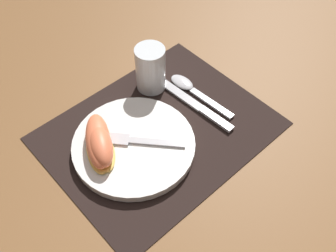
% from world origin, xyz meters
% --- Properties ---
extents(ground_plane, '(3.00, 3.00, 0.00)m').
position_xyz_m(ground_plane, '(0.00, 0.00, 0.00)').
color(ground_plane, brown).
extents(placemat, '(0.44, 0.35, 0.00)m').
position_xyz_m(placemat, '(0.00, 0.00, 0.00)').
color(placemat, black).
rests_on(placemat, ground_plane).
extents(plate, '(0.24, 0.24, 0.02)m').
position_xyz_m(plate, '(-0.07, 0.00, 0.01)').
color(plate, white).
rests_on(plate, placemat).
extents(juice_glass, '(0.06, 0.06, 0.10)m').
position_xyz_m(juice_glass, '(0.07, 0.11, 0.05)').
color(juice_glass, silver).
rests_on(juice_glass, placemat).
extents(knife, '(0.03, 0.21, 0.01)m').
position_xyz_m(knife, '(0.10, -0.01, 0.01)').
color(knife, '#BCBCC1').
rests_on(knife, placemat).
extents(spoon, '(0.04, 0.17, 0.01)m').
position_xyz_m(spoon, '(0.13, 0.04, 0.01)').
color(spoon, '#BCBCC1').
rests_on(spoon, placemat).
extents(fork, '(0.13, 0.15, 0.00)m').
position_xyz_m(fork, '(-0.06, 0.00, 0.02)').
color(fork, '#BCBCC1').
rests_on(fork, plate).
extents(citrus_wedge_0, '(0.11, 0.14, 0.04)m').
position_xyz_m(citrus_wedge_0, '(-0.12, 0.04, 0.04)').
color(citrus_wedge_0, '#F7C656').
rests_on(citrus_wedge_0, plate).
extents(citrus_wedge_1, '(0.09, 0.11, 0.04)m').
position_xyz_m(citrus_wedge_1, '(-0.12, 0.02, 0.04)').
color(citrus_wedge_1, '#F7C656').
rests_on(citrus_wedge_1, plate).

